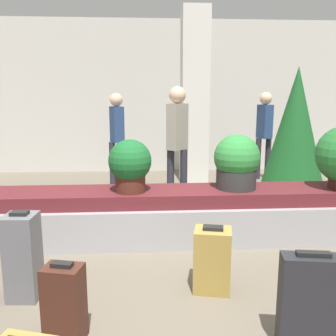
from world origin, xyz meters
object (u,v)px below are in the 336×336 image
suitcase_0 (212,260)px  suitcase_3 (64,304)px  pillar (195,98)px  suitcase_2 (310,303)px  potted_plant_0 (130,165)px  traveler_2 (117,131)px  traveler_0 (177,135)px  decorated_tree (295,127)px  suitcase_7 (23,257)px  traveler_1 (264,128)px  potted_plant_1 (237,163)px

suitcase_0 → suitcase_3: bearing=-139.2°
pillar → suitcase_2: (0.11, -4.88, -1.27)m
potted_plant_0 → traveler_2: bearing=96.7°
suitcase_0 → suitcase_3: suitcase_0 is taller
suitcase_2 → traveler_0: size_ratio=0.38×
traveler_2 → pillar: bearing=-103.1°
suitcase_2 → traveler_2: traveler_2 is taller
suitcase_2 → decorated_tree: 4.15m
suitcase_2 → pillar: bearing=100.5°
suitcase_7 → traveler_1: size_ratio=0.44×
traveler_1 → decorated_tree: decorated_tree is taller
suitcase_2 → traveler_0: 3.49m
suitcase_7 → decorated_tree: (3.47, 3.05, 0.78)m
suitcase_0 → suitcase_2: size_ratio=0.85×
pillar → potted_plant_0: bearing=-110.6°
potted_plant_1 → traveler_2: 3.08m
suitcase_2 → potted_plant_1: bearing=99.4°
pillar → suitcase_0: 4.31m
suitcase_3 → suitcase_0: bearing=41.7°
potted_plant_1 → traveler_2: (-1.54, 2.67, 0.11)m
potted_plant_1 → traveler_1: traveler_1 is taller
pillar → traveler_2: (-1.43, -0.21, -0.59)m
pillar → traveler_1: pillar is taller
suitcase_2 → suitcase_3: 1.62m
traveler_2 → decorated_tree: 3.07m
suitcase_0 → decorated_tree: bearing=70.4°
suitcase_2 → suitcase_3: (-1.61, 0.19, -0.06)m
pillar → suitcase_7: bearing=-115.4°
suitcase_0 → traveler_2: 4.08m
traveler_1 → traveler_2: 2.86m
suitcase_0 → decorated_tree: decorated_tree is taller
suitcase_0 → traveler_1: traveler_1 is taller
potted_plant_0 → traveler_0: 1.59m
traveler_2 → suitcase_2: bearing=176.8°
potted_plant_1 → suitcase_0: bearing=-112.0°
pillar → decorated_tree: (1.52, -1.06, -0.46)m
pillar → suitcase_3: pillar is taller
suitcase_7 → traveler_2: size_ratio=0.44×
potted_plant_0 → potted_plant_1: bearing=3.7°
traveler_2 → potted_plant_0: bearing=165.2°
decorated_tree → traveler_1: bearing=95.3°
suitcase_3 → traveler_1: bearing=72.5°
suitcase_0 → suitcase_3: (-1.12, -0.60, -0.00)m
pillar → suitcase_2: bearing=-88.7°
suitcase_7 → traveler_1: traveler_1 is taller
suitcase_0 → suitcase_3: 1.27m
suitcase_0 → traveler_0: (-0.07, 2.57, 0.80)m
potted_plant_0 → potted_plant_1: (1.21, 0.08, -0.00)m
suitcase_2 → suitcase_0: bearing=131.2°
suitcase_2 → traveler_1: 5.25m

